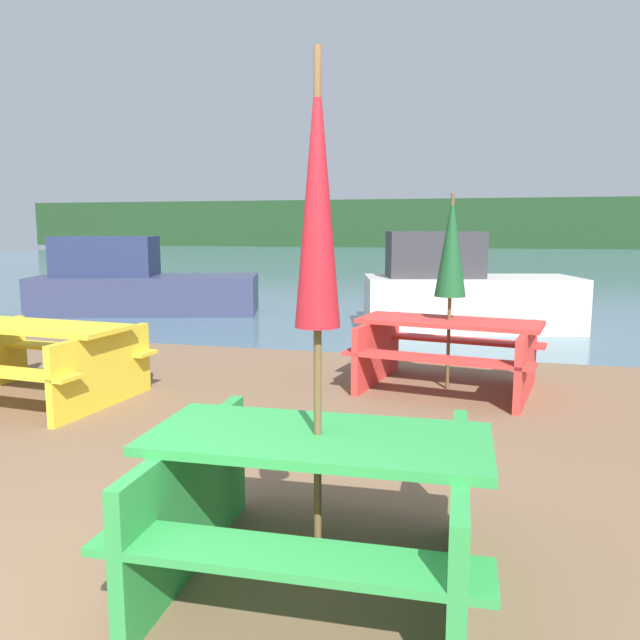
# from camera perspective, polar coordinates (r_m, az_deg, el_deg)

# --- Properties ---
(water) EXTENTS (60.00, 50.00, 0.00)m
(water) POSITION_cam_1_polar(r_m,az_deg,el_deg) (33.15, 11.46, 5.40)
(water) COLOR slate
(water) RESTS_ON ground_plane
(far_treeline) EXTENTS (80.00, 1.60, 4.00)m
(far_treeline) POSITION_cam_1_polar(r_m,az_deg,el_deg) (53.09, 12.65, 8.61)
(far_treeline) COLOR #1E3D1E
(far_treeline) RESTS_ON water
(picnic_table_green) EXTENTS (1.60, 1.42, 0.73)m
(picnic_table_green) POSITION_cam_1_polar(r_m,az_deg,el_deg) (3.01, -0.22, -15.69)
(picnic_table_green) COLOR green
(picnic_table_green) RESTS_ON ground_plane
(picnic_table_yellow) EXTENTS (2.02, 1.55, 0.75)m
(picnic_table_yellow) POSITION_cam_1_polar(r_m,az_deg,el_deg) (6.68, -24.72, -2.82)
(picnic_table_yellow) COLOR yellow
(picnic_table_yellow) RESTS_ON ground_plane
(picnic_table_red) EXTENTS (2.04, 1.67, 0.73)m
(picnic_table_red) POSITION_cam_1_polar(r_m,az_deg,el_deg) (6.60, 11.65, -2.40)
(picnic_table_red) COLOR red
(picnic_table_red) RESTS_ON ground_plane
(umbrella_darkgreen) EXTENTS (0.32, 0.32, 2.01)m
(umbrella_darkgreen) POSITION_cam_1_polar(r_m,az_deg,el_deg) (6.49, 11.92, 6.57)
(umbrella_darkgreen) COLOR brown
(umbrella_darkgreen) RESTS_ON ground_plane
(umbrella_crimson) EXTENTS (0.20, 0.20, 2.43)m
(umbrella_crimson) POSITION_cam_1_polar(r_m,az_deg,el_deg) (2.75, -0.23, 10.99)
(umbrella_crimson) COLOR brown
(umbrella_crimson) RESTS_ON ground_plane
(boat) EXTENTS (3.65, 2.18, 1.61)m
(boat) POSITION_cam_1_polar(r_m,az_deg,el_deg) (10.51, 12.93, 2.41)
(boat) COLOR beige
(boat) RESTS_ON water
(boat_second) EXTENTS (4.53, 2.64, 1.50)m
(boat_second) POSITION_cam_1_polar(r_m,az_deg,el_deg) (12.79, -16.36, 3.08)
(boat_second) COLOR #333856
(boat_second) RESTS_ON water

